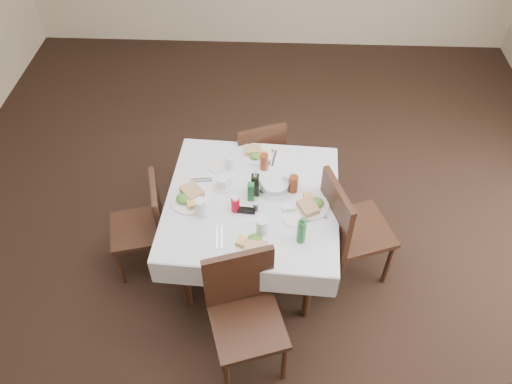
% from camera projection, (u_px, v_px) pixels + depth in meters
% --- Properties ---
extents(ground_plane, '(7.00, 7.00, 0.00)m').
position_uv_depth(ground_plane, '(260.00, 259.00, 4.18)').
color(ground_plane, black).
extents(room_shell, '(6.04, 7.04, 2.80)m').
position_uv_depth(room_shell, '(262.00, 88.00, 2.93)').
color(room_shell, beige).
rests_on(room_shell, ground).
extents(dining_table, '(1.31, 1.31, 0.76)m').
position_uv_depth(dining_table, '(252.00, 207.00, 3.67)').
color(dining_table, black).
rests_on(dining_table, ground).
extents(chair_north, '(0.54, 0.54, 0.88)m').
position_uv_depth(chair_north, '(258.00, 155.00, 4.32)').
color(chair_north, black).
rests_on(chair_north, ground).
extents(chair_south, '(0.58, 0.58, 0.97)m').
position_uv_depth(chair_south, '(244.00, 306.00, 3.24)').
color(chair_south, black).
rests_on(chair_south, ground).
extents(chair_east, '(0.60, 0.60, 1.00)m').
position_uv_depth(chair_east, '(347.00, 225.00, 3.69)').
color(chair_east, black).
rests_on(chair_east, ground).
extents(chair_west, '(0.49, 0.49, 0.86)m').
position_uv_depth(chair_west, '(147.00, 221.00, 3.83)').
color(chair_west, black).
rests_on(chair_west, ground).
extents(meal_north, '(0.25, 0.25, 0.05)m').
position_uv_depth(meal_north, '(256.00, 153.00, 3.92)').
color(meal_north, white).
rests_on(meal_north, dining_table).
extents(meal_south, '(0.29, 0.29, 0.06)m').
position_uv_depth(meal_south, '(253.00, 246.00, 3.29)').
color(meal_south, white).
rests_on(meal_south, dining_table).
extents(meal_east, '(0.28, 0.28, 0.06)m').
position_uv_depth(meal_east, '(310.00, 205.00, 3.54)').
color(meal_east, white).
rests_on(meal_east, dining_table).
extents(meal_west, '(0.30, 0.30, 0.06)m').
position_uv_depth(meal_west, '(190.00, 197.00, 3.59)').
color(meal_west, white).
rests_on(meal_west, dining_table).
extents(side_plate_a, '(0.15, 0.15, 0.01)m').
position_uv_depth(side_plate_a, '(218.00, 166.00, 3.84)').
color(side_plate_a, white).
rests_on(side_plate_a, dining_table).
extents(side_plate_b, '(0.17, 0.17, 0.01)m').
position_uv_depth(side_plate_b, '(294.00, 218.00, 3.48)').
color(side_plate_b, white).
rests_on(side_plate_b, dining_table).
extents(water_n, '(0.06, 0.06, 0.12)m').
position_uv_depth(water_n, '(230.00, 163.00, 3.79)').
color(water_n, silver).
rests_on(water_n, dining_table).
extents(water_s, '(0.08, 0.08, 0.15)m').
position_uv_depth(water_s, '(262.00, 227.00, 3.34)').
color(water_s, silver).
rests_on(water_s, dining_table).
extents(water_e, '(0.07, 0.07, 0.13)m').
position_uv_depth(water_e, '(288.00, 181.00, 3.65)').
color(water_e, silver).
rests_on(water_e, dining_table).
extents(water_w, '(0.08, 0.08, 0.14)m').
position_uv_depth(water_w, '(200.00, 208.00, 3.46)').
color(water_w, silver).
rests_on(water_w, dining_table).
extents(iced_tea_a, '(0.07, 0.07, 0.14)m').
position_uv_depth(iced_tea_a, '(264.00, 162.00, 3.79)').
color(iced_tea_a, brown).
rests_on(iced_tea_a, dining_table).
extents(iced_tea_b, '(0.07, 0.07, 0.14)m').
position_uv_depth(iced_tea_b, '(293.00, 184.00, 3.62)').
color(iced_tea_b, brown).
rests_on(iced_tea_b, dining_table).
extents(bread_basket, '(0.23, 0.23, 0.08)m').
position_uv_depth(bread_basket, '(275.00, 186.00, 3.66)').
color(bread_basket, silver).
rests_on(bread_basket, dining_table).
extents(oil_cruet_dark, '(0.06, 0.06, 0.23)m').
position_uv_depth(oil_cruet_dark, '(255.00, 184.00, 3.58)').
color(oil_cruet_dark, black).
rests_on(oil_cruet_dark, dining_table).
extents(oil_cruet_green, '(0.05, 0.05, 0.20)m').
position_uv_depth(oil_cruet_green, '(251.00, 191.00, 3.55)').
color(oil_cruet_green, '#21652F').
rests_on(oil_cruet_green, dining_table).
extents(ketchup_bottle, '(0.06, 0.06, 0.13)m').
position_uv_depth(ketchup_bottle, '(235.00, 204.00, 3.49)').
color(ketchup_bottle, '#AD0013').
rests_on(ketchup_bottle, dining_table).
extents(salt_shaker, '(0.03, 0.03, 0.07)m').
position_uv_depth(salt_shaker, '(238.00, 204.00, 3.53)').
color(salt_shaker, white).
rests_on(salt_shaker, dining_table).
extents(pepper_shaker, '(0.03, 0.03, 0.08)m').
position_uv_depth(pepper_shaker, '(256.00, 207.00, 3.51)').
color(pepper_shaker, '#3E281E').
rests_on(pepper_shaker, dining_table).
extents(coffee_mug, '(0.14, 0.13, 0.10)m').
position_uv_depth(coffee_mug, '(223.00, 184.00, 3.66)').
color(coffee_mug, white).
rests_on(coffee_mug, dining_table).
extents(sunglasses, '(0.14, 0.05, 0.03)m').
position_uv_depth(sunglasses, '(246.00, 210.00, 3.52)').
color(sunglasses, black).
rests_on(sunglasses, dining_table).
extents(green_bottle, '(0.06, 0.06, 0.23)m').
position_uv_depth(green_bottle, '(302.00, 231.00, 3.28)').
color(green_bottle, '#21652F').
rests_on(green_bottle, dining_table).
extents(sugar_caddy, '(0.10, 0.07, 0.04)m').
position_uv_depth(sugar_caddy, '(289.00, 208.00, 3.52)').
color(sugar_caddy, white).
rests_on(sugar_caddy, dining_table).
extents(cutlery_n, '(0.07, 0.19, 0.01)m').
position_uv_depth(cutlery_n, '(272.00, 158.00, 3.91)').
color(cutlery_n, silver).
rests_on(cutlery_n, dining_table).
extents(cutlery_s, '(0.07, 0.20, 0.01)m').
position_uv_depth(cutlery_s, '(219.00, 237.00, 3.37)').
color(cutlery_s, silver).
rests_on(cutlery_s, dining_table).
extents(cutlery_e, '(0.17, 0.08, 0.01)m').
position_uv_depth(cutlery_e, '(316.00, 218.00, 3.48)').
color(cutlery_e, silver).
rests_on(cutlery_e, dining_table).
extents(cutlery_w, '(0.16, 0.06, 0.01)m').
position_uv_depth(cutlery_w, '(201.00, 180.00, 3.74)').
color(cutlery_w, silver).
rests_on(cutlery_w, dining_table).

